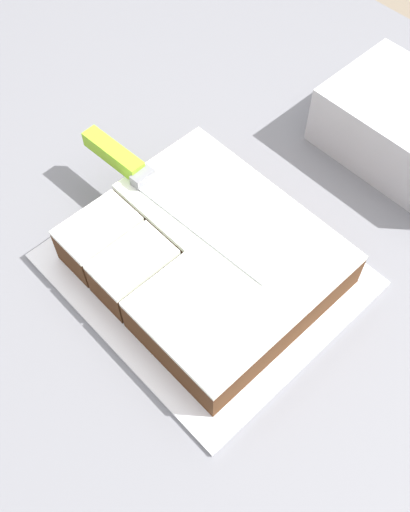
{
  "coord_description": "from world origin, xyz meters",
  "views": [
    {
      "loc": [
        0.37,
        -0.34,
        1.55
      ],
      "look_at": [
        0.08,
        -0.06,
        0.94
      ],
      "focal_mm": 42.0,
      "sensor_mm": 36.0,
      "label": 1
    }
  ],
  "objects": [
    {
      "name": "countertop",
      "position": [
        0.0,
        0.0,
        0.45
      ],
      "size": [
        1.4,
        1.1,
        0.9
      ],
      "color": "slate",
      "rests_on": "ground_plane"
    },
    {
      "name": "cake",
      "position": [
        0.08,
        -0.06,
        0.94
      ],
      "size": [
        0.29,
        0.25,
        0.06
      ],
      "color": "#472814",
      "rests_on": "cake_board"
    },
    {
      "name": "storage_box",
      "position": [
        0.13,
        0.28,
        0.95
      ],
      "size": [
        0.23,
        0.16,
        0.09
      ],
      "color": "#B2B2B7",
      "rests_on": "countertop"
    },
    {
      "name": "knife",
      "position": [
        -0.05,
        -0.06,
        0.97
      ],
      "size": [
        0.31,
        0.04,
        0.02
      ],
      "rotation": [
        0.0,
        0.0,
        0.06
      ],
      "color": "silver",
      "rests_on": "cake"
    },
    {
      "name": "ground_plane",
      "position": [
        0.0,
        0.0,
        0.0
      ],
      "size": [
        8.0,
        8.0,
        0.0
      ],
      "primitive_type": "plane",
      "color": "#7F705B"
    },
    {
      "name": "cake_board",
      "position": [
        0.08,
        -0.06,
        0.91
      ],
      "size": [
        0.35,
        0.31,
        0.01
      ],
      "color": "silver",
      "rests_on": "countertop"
    }
  ]
}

